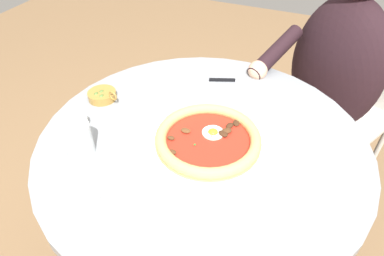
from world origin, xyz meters
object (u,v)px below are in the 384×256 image
object	(u,v)px
olive_pan	(102,95)
fork_utensil	(97,202)
diner_person	(322,110)
pizza_on_plate	(208,140)
water_glass	(79,141)
ramekin_capers	(75,123)
cafe_chair_diner	(342,96)
steak_knife	(230,80)
dining_table	(202,172)

from	to	relation	value
olive_pan	fork_utensil	bearing A→B (deg)	32.61
diner_person	pizza_on_plate	bearing A→B (deg)	-25.05
water_glass	ramekin_capers	distance (m)	0.11
olive_pan	cafe_chair_diner	distance (m)	1.04
olive_pan	fork_utensil	world-z (taller)	olive_pan
diner_person	water_glass	bearing A→B (deg)	-37.26
fork_utensil	diner_person	bearing A→B (deg)	153.21
steak_knife	ramekin_capers	xyz separation A→B (m)	(0.42, -0.33, 0.01)
dining_table	fork_utensil	size ratio (longest dim) A/B	5.83
olive_pan	cafe_chair_diner	world-z (taller)	cafe_chair_diner
water_glass	cafe_chair_diner	bearing A→B (deg)	143.86
water_glass	diner_person	size ratio (longest dim) A/B	0.08
water_glass	steak_knife	distance (m)	0.56
water_glass	olive_pan	distance (m)	0.25
pizza_on_plate	diner_person	xyz separation A→B (m)	(-0.62, 0.29, -0.25)
water_glass	fork_utensil	world-z (taller)	water_glass
pizza_on_plate	olive_pan	xyz separation A→B (m)	(-0.07, -0.39, -0.00)
ramekin_capers	olive_pan	distance (m)	0.15
pizza_on_plate	ramekin_capers	xyz separation A→B (m)	(0.08, -0.38, -0.00)
steak_knife	diner_person	xyz separation A→B (m)	(-0.29, 0.34, -0.23)
cafe_chair_diner	steak_knife	bearing A→B (deg)	-44.45
water_glass	fork_utensil	size ratio (longest dim) A/B	0.56
dining_table	diner_person	size ratio (longest dim) A/B	0.80
fork_utensil	ramekin_capers	bearing A→B (deg)	-133.26
ramekin_capers	diner_person	world-z (taller)	diner_person
water_glass	olive_pan	xyz separation A→B (m)	(-0.23, -0.09, -0.02)
steak_knife	water_glass	bearing A→B (deg)	-27.50
pizza_on_plate	cafe_chair_diner	distance (m)	0.86
dining_table	diner_person	world-z (taller)	diner_person
dining_table	pizza_on_plate	world-z (taller)	pizza_on_plate
pizza_on_plate	steak_knife	world-z (taller)	pizza_on_plate
steak_knife	fork_utensil	size ratio (longest dim) A/B	1.21
olive_pan	fork_utensil	xyz separation A→B (m)	(0.35, 0.23, -0.01)
ramekin_capers	fork_utensil	world-z (taller)	ramekin_capers
pizza_on_plate	diner_person	distance (m)	0.73
ramekin_capers	diner_person	bearing A→B (deg)	136.47
fork_utensil	cafe_chair_diner	world-z (taller)	cafe_chair_diner
water_glass	dining_table	bearing A→B (deg)	123.06
fork_utensil	cafe_chair_diner	xyz separation A→B (m)	(-1.03, 0.53, -0.22)
dining_table	cafe_chair_diner	distance (m)	0.82
dining_table	cafe_chair_diner	world-z (taller)	cafe_chair_diner
steak_knife	cafe_chair_diner	size ratio (longest dim) A/B	0.23
dining_table	ramekin_capers	distance (m)	0.41
ramekin_capers	fork_utensil	xyz separation A→B (m)	(0.20, 0.21, -0.02)
diner_person	cafe_chair_diner	bearing A→B (deg)	151.48
olive_pan	fork_utensil	size ratio (longest dim) A/B	0.72
steak_knife	olive_pan	size ratio (longest dim) A/B	1.68
dining_table	steak_knife	world-z (taller)	steak_knife
fork_utensil	dining_table	bearing A→B (deg)	155.04
pizza_on_plate	water_glass	distance (m)	0.34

